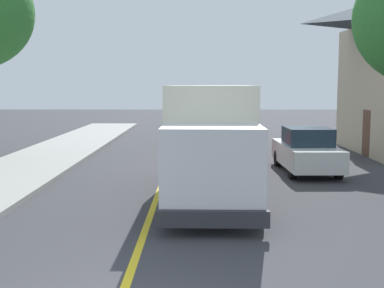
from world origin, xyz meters
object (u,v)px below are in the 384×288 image
object	(u,v)px
parked_car_mid	(207,131)
parked_car_far	(215,121)
box_truck	(210,137)
parked_van_across	(306,151)
parked_car_furthest	(205,115)
parked_car_near	(225,143)

from	to	relation	value
parked_car_mid	parked_car_far	size ratio (longest dim) A/B	1.01
box_truck	parked_car_mid	world-z (taller)	box_truck
parked_car_far	parked_van_across	size ratio (longest dim) A/B	1.00
box_truck	parked_car_mid	distance (m)	12.61
parked_car_far	parked_car_furthest	size ratio (longest dim) A/B	1.01
parked_car_mid	parked_car_furthest	distance (m)	13.64
parked_car_far	parked_van_across	bearing A→B (deg)	-79.65
box_truck	parked_car_furthest	xyz separation A→B (m)	(0.32, 26.22, -0.97)
box_truck	parked_car_far	distance (m)	19.66
parked_car_furthest	parked_van_across	distance (m)	22.16
parked_car_mid	parked_car_far	bearing A→B (deg)	84.42
box_truck	parked_van_across	bearing A→B (deg)	49.53
parked_car_near	parked_car_mid	world-z (taller)	same
box_truck	parked_car_furthest	world-z (taller)	box_truck
parked_car_near	parked_van_across	distance (m)	3.93
parked_car_mid	parked_car_furthest	xyz separation A→B (m)	(0.13, 13.64, 0.00)
box_truck	parked_car_mid	size ratio (longest dim) A/B	1.61
parked_car_mid	parked_car_near	bearing A→B (deg)	-83.50
box_truck	parked_car_near	xyz separation A→B (m)	(0.83, 7.02, -0.97)
parked_car_far	parked_car_furthest	distance (m)	6.62
parked_van_across	parked_car_near	bearing A→B (deg)	136.46
parked_car_near	parked_van_across	world-z (taller)	same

